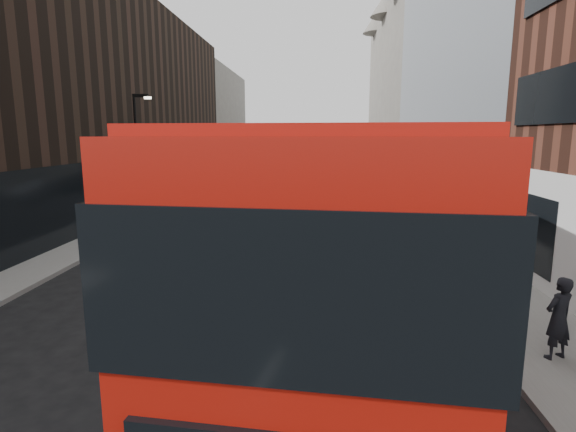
% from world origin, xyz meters
% --- Properties ---
extents(ground, '(140.00, 140.00, 0.00)m').
position_xyz_m(ground, '(0.00, 0.00, 0.00)').
color(ground, black).
rests_on(ground, ground).
extents(sidewalk_right, '(3.00, 80.00, 0.15)m').
position_xyz_m(sidewalk_right, '(7.50, 25.00, 0.07)').
color(sidewalk_right, slate).
rests_on(sidewalk_right, ground).
extents(sidewalk_left, '(2.00, 80.00, 0.15)m').
position_xyz_m(sidewalk_left, '(-8.00, 25.00, 0.07)').
color(sidewalk_left, slate).
rests_on(sidewalk_left, ground).
extents(building_modern_block, '(5.03, 22.00, 20.00)m').
position_xyz_m(building_modern_block, '(11.47, 21.00, 9.90)').
color(building_modern_block, '#979DA1').
rests_on(building_modern_block, ground).
extents(building_victorian, '(6.50, 24.00, 21.00)m').
position_xyz_m(building_victorian, '(11.38, 44.00, 9.66)').
color(building_victorian, slate).
rests_on(building_victorian, ground).
extents(building_left_mid, '(5.00, 24.00, 14.00)m').
position_xyz_m(building_left_mid, '(-11.50, 30.00, 7.00)').
color(building_left_mid, black).
rests_on(building_left_mid, ground).
extents(building_left_far, '(5.00, 20.00, 13.00)m').
position_xyz_m(building_left_far, '(-11.50, 52.00, 6.50)').
color(building_left_far, slate).
rests_on(building_left_far, ground).
extents(street_lamp, '(1.06, 0.22, 7.00)m').
position_xyz_m(street_lamp, '(-8.22, 18.00, 4.18)').
color(street_lamp, black).
rests_on(street_lamp, sidewalk_left).
extents(red_bus, '(4.08, 12.49, 4.96)m').
position_xyz_m(red_bus, '(2.50, 1.38, 2.75)').
color(red_bus, '#9B1109').
rests_on(red_bus, ground).
extents(grey_bus, '(3.62, 10.27, 3.26)m').
position_xyz_m(grey_bus, '(2.50, 40.34, 1.75)').
color(grey_bus, black).
rests_on(grey_bus, ground).
extents(car_a, '(1.78, 4.15, 1.40)m').
position_xyz_m(car_a, '(3.55, 19.57, 0.70)').
color(car_a, black).
rests_on(car_a, ground).
extents(car_b, '(1.47, 4.14, 1.36)m').
position_xyz_m(car_b, '(1.80, 26.00, 0.68)').
color(car_b, '#95969D').
rests_on(car_b, ground).
extents(car_c, '(2.06, 4.94, 1.42)m').
position_xyz_m(car_c, '(1.39, 30.07, 0.71)').
color(car_c, black).
rests_on(car_c, ground).
extents(pedestrian, '(0.78, 0.66, 1.81)m').
position_xyz_m(pedestrian, '(7.22, 1.89, 1.06)').
color(pedestrian, black).
rests_on(pedestrian, sidewalk_right).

